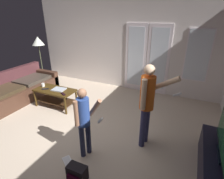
# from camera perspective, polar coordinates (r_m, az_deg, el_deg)

# --- Properties ---
(ground_plane) EXTENTS (5.99, 5.48, 0.02)m
(ground_plane) POSITION_cam_1_polar(r_m,az_deg,el_deg) (3.98, -12.17, -12.80)
(ground_plane) COLOR #C1AD96
(wall_back_with_doors) EXTENTS (5.99, 0.09, 2.81)m
(wall_back_with_doors) POSITION_cam_1_polar(r_m,az_deg,el_deg) (5.63, 4.32, 13.78)
(wall_back_with_doors) COLOR silver
(wall_back_with_doors) RESTS_ON ground_plane
(leather_couch) EXTENTS (0.92, 2.27, 0.81)m
(leather_couch) POSITION_cam_1_polar(r_m,az_deg,el_deg) (5.70, -27.92, -0.18)
(leather_couch) COLOR #462B1F
(leather_couch) RESTS_ON ground_plane
(coffee_table) EXTENTS (1.05, 0.52, 0.48)m
(coffee_table) POSITION_cam_1_polar(r_m,az_deg,el_deg) (4.87, -17.71, -1.43)
(coffee_table) COLOR #3F2C10
(coffee_table) RESTS_ON ground_plane
(tv_stand) EXTENTS (0.45, 1.50, 0.46)m
(tv_stand) POSITION_cam_1_polar(r_m,az_deg,el_deg) (3.23, 30.53, -20.77)
(tv_stand) COLOR black
(tv_stand) RESTS_ON ground_plane
(person_adult) EXTENTS (0.66, 0.42, 1.56)m
(person_adult) POSITION_cam_1_polar(r_m,az_deg,el_deg) (3.12, 11.35, -3.21)
(person_adult) COLOR navy
(person_adult) RESTS_ON ground_plane
(person_child) EXTENTS (0.44, 0.33, 1.26)m
(person_child) POSITION_cam_1_polar(r_m,az_deg,el_deg) (2.94, -8.93, -8.91)
(person_child) COLOR #292F4E
(person_child) RESTS_ON ground_plane
(floor_lamp) EXTENTS (0.39, 0.39, 1.58)m
(floor_lamp) POSITION_cam_1_polar(r_m,az_deg,el_deg) (6.47, -22.58, 13.61)
(floor_lamp) COLOR #3C2F29
(floor_lamp) RESTS_ON ground_plane
(backpack) EXTENTS (0.29, 0.21, 0.24)m
(backpack) POSITION_cam_1_polar(r_m,az_deg,el_deg) (2.97, -11.17, -24.80)
(backpack) COLOR black
(backpack) RESTS_ON ground_plane
(loose_keyboard) EXTENTS (0.44, 0.35, 0.02)m
(loose_keyboard) POSITION_cam_1_polar(r_m,az_deg,el_deg) (3.25, -13.40, -22.52)
(loose_keyboard) COLOR white
(loose_keyboard) RESTS_ON ground_plane
(laptop_closed) EXTENTS (0.35, 0.29, 0.03)m
(laptop_closed) POSITION_cam_1_polar(r_m,az_deg,el_deg) (4.77, -16.67, 0.05)
(laptop_closed) COLOR #ADB6C1
(laptop_closed) RESTS_ON coffee_table
(cup_near_edge) EXTENTS (0.08, 0.08, 0.09)m
(cup_near_edge) POSITION_cam_1_polar(r_m,az_deg,el_deg) (5.11, -21.22, 1.38)
(cup_near_edge) COLOR white
(cup_near_edge) RESTS_ON coffee_table
(tv_remote_black) EXTENTS (0.17, 0.14, 0.02)m
(tv_remote_black) POSITION_cam_1_polar(r_m,az_deg,el_deg) (4.92, -20.58, 0.18)
(tv_remote_black) COLOR black
(tv_remote_black) RESTS_ON coffee_table
(dvd_remote_slim) EXTENTS (0.17, 0.12, 0.02)m
(dvd_remote_slim) POSITION_cam_1_polar(r_m,az_deg,el_deg) (4.48, -15.38, -1.38)
(dvd_remote_slim) COLOR black
(dvd_remote_slim) RESTS_ON coffee_table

